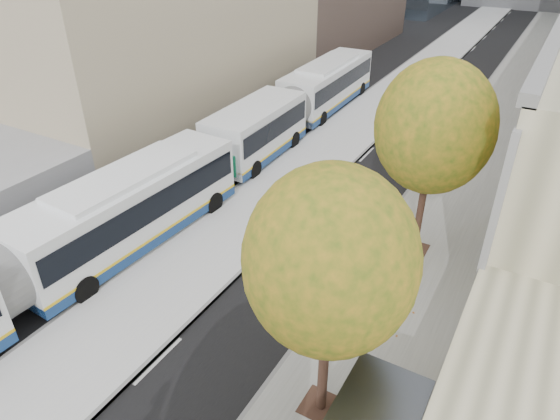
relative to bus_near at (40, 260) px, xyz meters
The scene contains 7 objects.
bus_platform 22.96m from the bus_near, 81.75° to the left, with size 4.25×150.00×0.15m, color silver.
sidewalk 25.38m from the bus_near, 63.53° to the left, with size 4.75×150.00×0.08m, color gray.
tree_c 11.34m from the bus_near, ahead, with size 4.20×4.20×7.28m.
tree_d 14.94m from the bus_near, 41.94° to the left, with size 4.40×4.40×7.60m.
bus_near is the anchor object (origin of this frame).
bus_far 19.76m from the bus_near, 89.92° to the left, with size 3.10×18.64×3.10m.
distant_car 27.96m from the bus_near, 91.50° to the left, with size 1.49×3.69×1.26m, color silver.
Camera 1 is at (7.24, 4.29, 12.30)m, focal length 32.00 mm.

